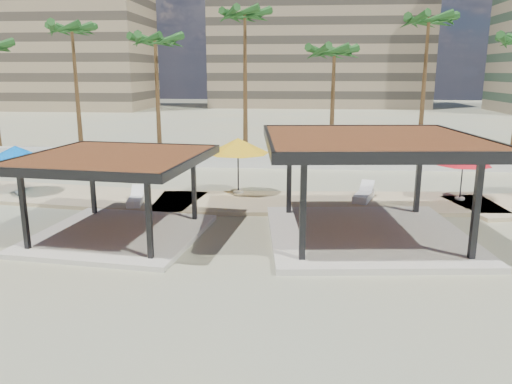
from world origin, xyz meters
TOP-DOWN VIEW (x-y plane):
  - ground at (0.00, 0.00)m, footprint 200.00×200.00m
  - promenade at (2.00, 7.67)m, footprint 44.45×7.97m
  - boundary_wall at (0.00, 16.00)m, footprint 56.00×0.30m
  - building_west at (-42.00, 68.00)m, footprint 34.00×16.00m
  - building_mid at (4.00, 78.00)m, footprint 38.00×16.00m
  - pavilion_central at (3.41, 2.27)m, footprint 8.42×8.42m
  - pavilion_west at (-6.04, 1.55)m, footprint 7.01×7.01m
  - umbrella_b at (-2.25, 8.33)m, footprint 3.78×3.78m
  - umbrella_c at (8.54, 7.88)m, footprint 3.14×3.14m
  - umbrella_f at (-13.21, 7.22)m, footprint 3.60×3.60m
  - lounger_a at (-6.77, 5.84)m, footprint 0.91×1.95m
  - lounger_b at (3.92, 7.46)m, footprint 1.29×2.16m
  - palm_b at (-15.00, 18.70)m, footprint 3.00×3.00m
  - palm_c at (-9.00, 18.10)m, footprint 3.00×3.00m
  - palm_d at (-3.00, 18.90)m, footprint 3.00×3.00m
  - palm_e at (3.00, 18.40)m, footprint 3.00×3.00m
  - palm_f at (9.00, 18.60)m, footprint 3.00×3.00m

SIDE VIEW (x-z plane):
  - ground at x=0.00m, z-range 0.00..0.00m
  - promenade at x=2.00m, z-range -0.06..0.18m
  - lounger_a at x=-6.77m, z-range 0.00..0.71m
  - lounger_b at x=3.92m, z-range -0.02..0.76m
  - boundary_wall at x=0.00m, z-range 0.00..1.20m
  - pavilion_west at x=-6.04m, z-range 0.31..3.51m
  - umbrella_c at x=8.54m, z-range 1.02..3.34m
  - umbrella_f at x=-13.21m, z-range 1.06..3.49m
  - pavilion_central at x=3.41m, z-range 0.38..4.28m
  - umbrella_b at x=-2.25m, z-range 1.18..3.98m
  - palm_e at x=3.00m, z-range 3.04..11.34m
  - palm_c at x=-9.00m, z-range 3.39..12.47m
  - palm_b at x=-15.00m, z-range 3.74..13.61m
  - palm_f at x=9.00m, z-range 3.90..14.15m
  - palm_d at x=-3.00m, z-range 4.10..14.81m
  - building_mid at x=4.00m, z-range -0.93..29.47m
  - building_west at x=-42.00m, z-range -0.93..31.47m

